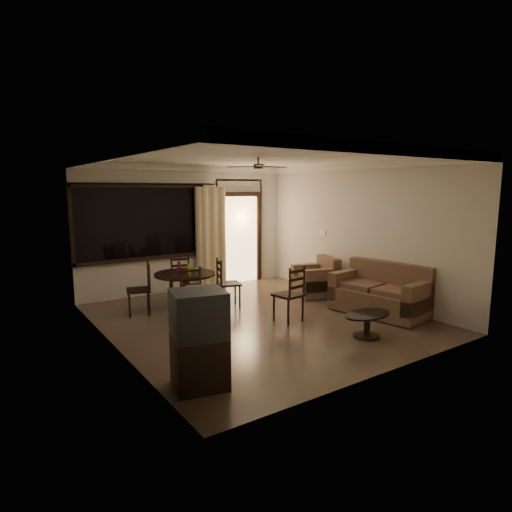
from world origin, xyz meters
TOP-DOWN VIEW (x-y plane):
  - ground at (0.00, 0.00)m, footprint 5.50×5.50m
  - room_shell at (0.59, 1.77)m, footprint 5.50×6.70m
  - dining_table at (-0.83, 1.23)m, footprint 1.14×1.14m
  - dining_chair_west at (-1.63, 1.46)m, footprint 0.52×0.52m
  - dining_chair_east at (-0.03, 0.99)m, footprint 0.52×0.52m
  - dining_chair_south at (-1.07, 0.40)m, footprint 0.52×0.56m
  - dining_chair_north at (-0.61, 1.98)m, footprint 0.52×0.52m
  - tv_cabinet at (-2.05, -1.78)m, footprint 0.70×0.66m
  - sofa at (2.07, -1.00)m, footprint 1.13×1.80m
  - armchair at (2.00, 0.66)m, footprint 1.01×1.01m
  - coffee_table at (0.87, -1.72)m, footprint 0.85×0.51m
  - side_chair at (0.35, -0.42)m, footprint 0.49×0.49m

SIDE VIEW (x-z plane):
  - ground at x=0.00m, z-range 0.00..0.00m
  - coffee_table at x=0.87m, z-range 0.06..0.44m
  - dining_chair_west at x=-1.63m, z-range -0.19..0.76m
  - dining_chair_east at x=-0.03m, z-range -0.19..0.76m
  - dining_chair_north at x=-0.61m, z-range -0.19..0.76m
  - side_chair at x=0.35m, z-range -0.20..0.79m
  - dining_chair_south at x=-1.07m, z-range -0.17..0.78m
  - armchair at x=2.00m, z-range -0.07..0.74m
  - sofa at x=2.07m, z-range -0.09..0.81m
  - dining_table at x=-0.83m, z-range 0.10..1.03m
  - tv_cabinet at x=-2.05m, z-range 0.00..1.15m
  - room_shell at x=0.59m, z-range -0.92..4.58m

